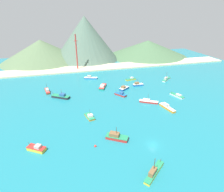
# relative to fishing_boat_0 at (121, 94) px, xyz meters

# --- Properties ---
(ground) EXTENTS (260.00, 280.00, 0.50)m
(ground) POSITION_rel_fishing_boat_0_xyz_m (-1.91, -16.50, -1.05)
(ground) COLOR teal
(fishing_boat_0) EXTENTS (6.55, 7.79, 2.40)m
(fishing_boat_0) POSITION_rel_fishing_boat_0_xyz_m (0.00, 0.00, 0.00)
(fishing_boat_0) COLOR red
(fishing_boat_0) RESTS_ON ground
(fishing_boat_1) EXTENTS (4.34, 7.48, 4.50)m
(fishing_boat_1) POSITION_rel_fishing_boat_0_xyz_m (-21.98, -20.59, -0.12)
(fishing_boat_1) COLOR orange
(fishing_boat_1) RESTS_ON ground
(fishing_boat_2) EXTENTS (4.11, 10.64, 2.54)m
(fishing_boat_2) POSITION_rel_fishing_boat_0_xyz_m (18.02, -22.20, 0.11)
(fishing_boat_2) COLOR orange
(fishing_boat_2) RESTS_ON ground
(fishing_boat_3) EXTENTS (9.66, 8.41, 6.65)m
(fishing_boat_3) POSITION_rel_fishing_boat_0_xyz_m (-8.27, -59.68, 0.12)
(fishing_boat_3) COLOR gold
(fishing_boat_3) RESTS_ON ground
(fishing_boat_4) EXTENTS (3.77, 9.80, 5.65)m
(fishing_boat_4) POSITION_rel_fishing_boat_0_xyz_m (-42.68, 16.96, 0.03)
(fishing_boat_4) COLOR brown
(fishing_boat_4) RESTS_ON ground
(fishing_boat_5) EXTENTS (7.42, 6.44, 2.70)m
(fishing_boat_5) POSITION_rel_fishing_boat_0_xyz_m (4.87, 8.38, 0.10)
(fishing_boat_5) COLOR #14478C
(fishing_boat_5) RESTS_ON ground
(fishing_boat_6) EXTENTS (7.03, 10.35, 2.48)m
(fishing_boat_6) POSITION_rel_fishing_boat_0_xyz_m (-7.80, 14.84, 0.10)
(fishing_boat_6) COLOR #198466
(fishing_boat_6) RESTS_ON ground
(fishing_boat_7) EXTENTS (10.00, 5.69, 2.43)m
(fishing_boat_7) POSITION_rel_fishing_boat_0_xyz_m (-12.57, 35.09, -0.00)
(fishing_boat_7) COLOR #1E5BA8
(fishing_boat_7) RESTS_ON ground
(fishing_boat_8) EXTENTS (9.99, 7.16, 5.24)m
(fishing_boat_8) POSITION_rel_fishing_boat_0_xyz_m (11.74, -13.13, -0.03)
(fishing_boat_8) COLOR red
(fishing_boat_8) RESTS_ON ground
(fishing_boat_9) EXTENTS (7.95, 3.18, 2.16)m
(fishing_boat_9) POSITION_rel_fishing_boat_0_xyz_m (15.46, 24.27, -0.08)
(fishing_boat_9) COLOR gold
(fishing_boat_9) RESTS_ON ground
(fishing_boat_10) EXTENTS (9.18, 7.47, 5.50)m
(fishing_boat_10) POSITION_rel_fishing_boat_0_xyz_m (-14.41, -39.50, 0.23)
(fishing_boat_10) COLOR red
(fishing_boat_10) RESTS_ON ground
(fishing_boat_11) EXTENTS (9.70, 8.19, 6.57)m
(fishing_boat_11) POSITION_rel_fishing_boat_0_xyz_m (40.14, 16.87, 0.09)
(fishing_boat_11) COLOR silver
(fishing_boat_11) RESTS_ON ground
(fishing_boat_12) EXTENTS (4.98, 9.43, 2.05)m
(fishing_boat_12) POSITION_rel_fishing_boat_0_xyz_m (31.65, -10.35, -0.10)
(fishing_boat_12) COLOR silver
(fishing_boat_12) RESTS_ON ground
(fishing_boat_13) EXTENTS (10.85, 8.64, 5.53)m
(fishing_boat_13) POSITION_rel_fishing_boat_0_xyz_m (-34.57, 5.94, 0.18)
(fishing_boat_13) COLOR #232328
(fishing_boat_13) RESTS_ON ground
(fishing_boat_14) EXTENTS (7.00, 2.61, 4.88)m
(fishing_boat_14) POSITION_rel_fishing_boat_0_xyz_m (15.91, 12.25, 0.16)
(fishing_boat_14) COLOR #1E5BA8
(fishing_boat_14) RESTS_ON ground
(fishing_boat_15) EXTENTS (7.23, 6.00, 2.93)m
(fishing_boat_15) POSITION_rel_fishing_boat_0_xyz_m (-44.27, -38.34, 0.09)
(fishing_boat_15) COLOR gold
(fishing_boat_15) RESTS_ON ground
(buoy_0) EXTENTS (0.96, 0.96, 0.96)m
(buoy_0) POSITION_rel_fishing_boat_0_xyz_m (-23.34, -41.88, -0.63)
(buoy_0) COLOR red
(buoy_0) RESTS_ON ground
(beach_strip) EXTENTS (247.00, 18.03, 1.20)m
(beach_strip) POSITION_rel_fishing_boat_0_xyz_m (-1.91, 60.87, -0.20)
(beach_strip) COLOR beige
(beach_strip) RESTS_ON ground
(hill_west) EXTENTS (77.61, 77.61, 20.91)m
(hill_west) POSITION_rel_fishing_boat_0_xyz_m (-50.15, 100.13, 9.66)
(hill_west) COLOR #56704C
(hill_west) RESTS_ON ground
(hill_central) EXTENTS (65.87, 65.87, 41.99)m
(hill_central) POSITION_rel_fishing_boat_0_xyz_m (-6.82, 97.28, 20.20)
(hill_central) COLOR #4C6656
(hill_central) RESTS_ON ground
(hill_east) EXTENTS (85.41, 85.41, 16.73)m
(hill_east) POSITION_rel_fishing_boat_0_xyz_m (61.18, 95.24, 7.57)
(hill_east) COLOR #476B47
(hill_east) RESTS_ON ground
(radio_tower) EXTENTS (2.94, 2.35, 29.43)m
(radio_tower) POSITION_rel_fishing_boat_0_xyz_m (-19.35, 59.97, 14.21)
(radio_tower) COLOR #B7332D
(radio_tower) RESTS_ON ground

